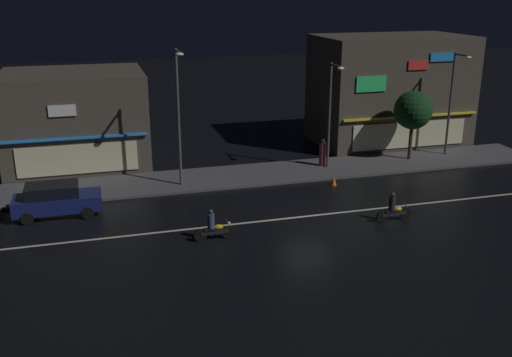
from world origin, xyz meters
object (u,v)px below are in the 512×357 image
(pedestrian_on_sidewalk, at_px, (322,154))
(streetlamp_east, at_px, (453,96))
(streetlamp_mid, at_px, (331,107))
(streetlamp_west, at_px, (179,108))
(parked_car_near_kerb, at_px, (56,199))
(motorcycle_following, at_px, (393,209))
(traffic_cone, at_px, (334,181))
(motorcycle_lead, at_px, (213,227))

(pedestrian_on_sidewalk, bearing_deg, streetlamp_east, 39.52)
(streetlamp_mid, height_order, streetlamp_east, streetlamp_east)
(streetlamp_west, bearing_deg, parked_car_near_kerb, -159.32)
(pedestrian_on_sidewalk, distance_m, motorcycle_following, 9.36)
(streetlamp_mid, xyz_separation_m, traffic_cone, (-0.87, -2.83, -3.78))
(parked_car_near_kerb, relative_size, motorcycle_lead, 2.26)
(streetlamp_mid, distance_m, motorcycle_lead, 13.07)
(streetlamp_west, height_order, parked_car_near_kerb, streetlamp_west)
(parked_car_near_kerb, relative_size, traffic_cone, 7.82)
(streetlamp_east, bearing_deg, pedestrian_on_sidewalk, -179.83)
(parked_car_near_kerb, distance_m, motorcycle_lead, 8.68)
(streetlamp_east, relative_size, parked_car_near_kerb, 1.60)
(pedestrian_on_sidewalk, bearing_deg, motorcycle_lead, -95.33)
(streetlamp_mid, xyz_separation_m, parked_car_near_kerb, (-16.25, -3.43, -3.19))
(streetlamp_west, xyz_separation_m, parked_car_near_kerb, (-6.74, -2.54, -3.81))
(streetlamp_east, relative_size, traffic_cone, 12.48)
(streetlamp_mid, bearing_deg, streetlamp_west, -174.69)
(streetlamp_mid, bearing_deg, traffic_cone, -107.03)
(streetlamp_mid, distance_m, pedestrian_on_sidewalk, 3.18)
(motorcycle_lead, distance_m, motorcycle_following, 9.02)
(streetlamp_mid, bearing_deg, parked_car_near_kerb, -168.09)
(motorcycle_following, xyz_separation_m, traffic_cone, (-0.62, 5.95, -0.36))
(motorcycle_lead, bearing_deg, streetlamp_west, -93.36)
(streetlamp_mid, bearing_deg, motorcycle_following, -91.60)
(streetlamp_east, distance_m, motorcycle_lead, 20.70)
(parked_car_near_kerb, xyz_separation_m, motorcycle_lead, (6.99, -5.14, -0.24))
(pedestrian_on_sidewalk, xyz_separation_m, motorcycle_lead, (-9.04, -9.14, -0.30))
(streetlamp_east, xyz_separation_m, motorcycle_lead, (-18.21, -9.17, -3.57))
(streetlamp_mid, relative_size, streetlamp_east, 0.96)
(streetlamp_east, bearing_deg, streetlamp_mid, -176.16)
(streetlamp_west, relative_size, streetlamp_east, 1.13)
(streetlamp_west, distance_m, parked_car_near_kerb, 8.15)
(streetlamp_east, distance_m, pedestrian_on_sidewalk, 9.74)
(streetlamp_west, xyz_separation_m, traffic_cone, (8.64, -1.95, -4.40))
(pedestrian_on_sidewalk, height_order, parked_car_near_kerb, pedestrian_on_sidewalk)
(streetlamp_west, height_order, streetlamp_east, streetlamp_west)
(motorcycle_lead, xyz_separation_m, motorcycle_following, (9.02, -0.21, 0.00))
(parked_car_near_kerb, height_order, traffic_cone, parked_car_near_kerb)
(streetlamp_east, bearing_deg, parked_car_near_kerb, -170.92)
(motorcycle_lead, relative_size, motorcycle_following, 1.00)
(streetlamp_west, relative_size, streetlamp_mid, 1.18)
(streetlamp_mid, height_order, pedestrian_on_sidewalk, streetlamp_mid)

